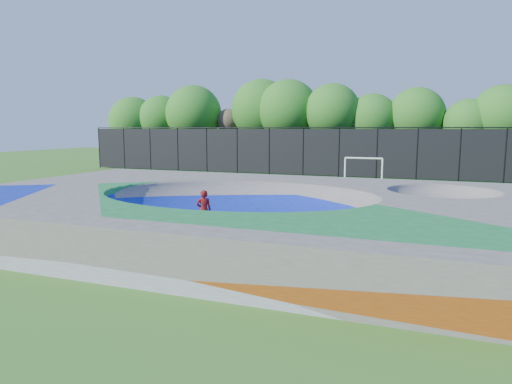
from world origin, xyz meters
TOP-DOWN VIEW (x-y plane):
  - ground at (0.00, 0.00)m, footprint 120.00×120.00m
  - skate_deck at (0.00, 0.00)m, footprint 22.00×14.00m
  - skater at (-1.21, -0.49)m, footprint 0.70×0.63m
  - skateboard at (-1.21, -0.49)m, footprint 0.79×0.56m
  - soccer_goal at (2.41, 17.84)m, footprint 2.80×0.12m
  - fence at (0.00, 21.00)m, footprint 48.09×0.09m
  - treeline at (-2.84, 26.29)m, footprint 52.02×6.90m

SIDE VIEW (x-z plane):
  - ground at x=0.00m, z-range 0.00..0.00m
  - skateboard at x=-1.21m, z-range 0.00..0.05m
  - skate_deck at x=0.00m, z-range 0.00..1.50m
  - skater at x=-1.21m, z-range 0.00..1.60m
  - soccer_goal at x=2.41m, z-range 0.35..2.20m
  - fence at x=0.00m, z-range 0.08..4.12m
  - treeline at x=-2.84m, z-range 0.76..9.51m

